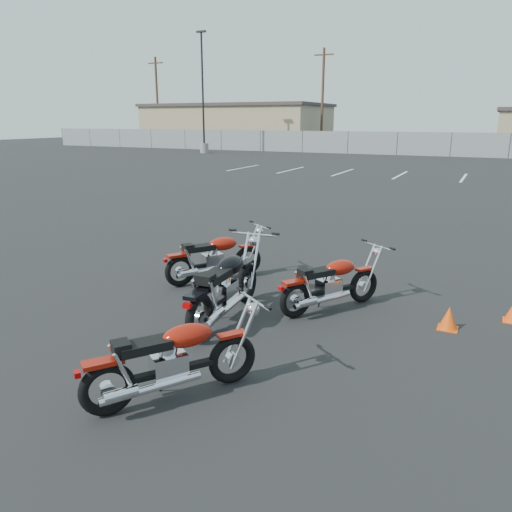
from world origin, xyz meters
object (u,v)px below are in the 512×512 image
at_px(motorcycle_third_red, 331,283).
at_px(motorcycle_rear_red, 172,360).
at_px(motorcycle_front_red, 215,257).
at_px(motorcycle_second_black, 225,287).

xyz_separation_m(motorcycle_third_red, motorcycle_rear_red, (-0.68, -3.04, 0.01)).
height_order(motorcycle_front_red, motorcycle_third_red, motorcycle_front_red).
relative_size(motorcycle_front_red, motorcycle_second_black, 0.80).
xyz_separation_m(motorcycle_front_red, motorcycle_second_black, (1.03, -1.45, 0.07)).
bearing_deg(motorcycle_third_red, motorcycle_rear_red, -102.65).
distance_m(motorcycle_second_black, motorcycle_third_red, 1.58).
bearing_deg(motorcycle_second_black, motorcycle_rear_red, -75.31).
height_order(motorcycle_front_red, motorcycle_rear_red, motorcycle_rear_red).
xyz_separation_m(motorcycle_second_black, motorcycle_third_red, (1.22, 1.00, -0.08)).
bearing_deg(motorcycle_second_black, motorcycle_third_red, 39.46).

